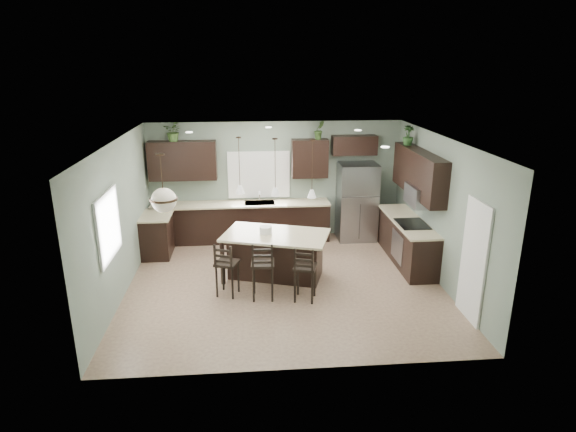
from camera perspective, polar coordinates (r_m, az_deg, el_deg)
The scene contains 33 objects.
ground at distance 9.48m, azimuth -0.40°, elevation -7.97°, with size 6.00×6.00×0.00m, color #9E8466.
pantry_door at distance 8.44m, azimuth 21.13°, elevation -5.05°, with size 0.04×0.82×2.04m, color white.
window_back at distance 11.53m, azimuth -3.48°, elevation 4.92°, with size 1.35×0.02×1.00m, color white.
window_left at distance 8.45m, azimuth -20.60°, elevation -1.11°, with size 0.02×1.10×1.00m, color white.
left_return_cabs at distance 11.03m, azimuth -15.25°, elevation -2.26°, with size 0.60×0.90×0.90m, color black.
left_return_countertop at distance 10.88m, azimuth -15.35°, elevation 0.06°, with size 0.66×0.96×0.04m, color beige.
back_lower_cabs at distance 11.55m, azimuth -5.57°, elevation -0.78°, with size 4.20×0.60×0.90m, color black.
back_countertop at distance 11.39m, azimuth -5.64°, elevation 1.43°, with size 4.20×0.66×0.04m, color beige.
sink_inset at distance 11.39m, azimuth -3.38°, elevation 1.56°, with size 0.70×0.45×0.01m, color gray.
faucet at distance 11.32m, azimuth -3.39°, elevation 2.22°, with size 0.02×0.02×0.28m, color silver.
back_upper_left at distance 11.39m, azimuth -12.39°, elevation 6.43°, with size 1.55×0.34×0.90m, color black.
back_upper_right at distance 11.39m, azimuth 2.59°, elevation 6.83°, with size 0.85×0.34×0.90m, color black.
fridge_header at distance 11.51m, azimuth 7.86°, elevation 8.32°, with size 1.05×0.34×0.45m, color black.
right_lower_cabs at distance 10.62m, azimuth 13.91°, elevation -2.95°, with size 0.60×2.35×0.90m, color black.
right_countertop at distance 10.46m, azimuth 14.00°, elevation -0.55°, with size 0.66×2.35×0.04m, color beige.
cooktop at distance 10.20m, azimuth 14.49°, elevation -0.90°, with size 0.58×0.75×0.02m, color black.
wall_oven_front at distance 10.28m, azimuth 12.78°, elevation -3.57°, with size 0.01×0.72×0.60m, color gray.
right_upper_cabs at distance 10.24m, azimuth 15.23°, elevation 4.95°, with size 0.34×2.35×0.90m, color black.
microwave at distance 10.06m, azimuth 15.30°, elevation 2.38°, with size 0.40×0.75×0.40m, color gray.
refrigerator at distance 11.61m, azimuth 8.17°, elevation 1.68°, with size 0.90×0.74×1.85m, color gray.
kitchen_island at distance 9.53m, azimuth -1.44°, elevation -4.76°, with size 2.01×1.14×0.92m, color black.
serving_dish at distance 9.39m, azimuth -2.65°, elevation -1.66°, with size 0.24×0.24×0.14m, color silver.
bar_stool_left at distance 8.90m, azimuth -7.22°, elevation -6.22°, with size 0.39×0.39×1.04m, color black.
bar_stool_center at distance 8.71m, azimuth -3.00°, elevation -6.38°, with size 0.41×0.41×1.12m, color black.
bar_stool_right at distance 8.66m, azimuth 2.03°, elevation -6.76°, with size 0.39×0.39×1.05m, color black.
pendant_left at distance 9.19m, azimuth -5.79°, elevation 5.97°, with size 0.17×0.17×1.10m, color white, non-canonical shape.
pendant_center at distance 9.00m, azimuth -1.53°, elevation 5.80°, with size 0.17×0.17×1.10m, color white, non-canonical shape.
pendant_right at distance 8.85m, azimuth 2.89°, elevation 5.59°, with size 0.17×0.17×1.10m, color silver, non-canonical shape.
chandelier at distance 7.73m, azimuth -14.67°, elevation 3.77°, with size 0.44×0.44×0.95m, color #F3E5C7, non-canonical shape.
plant_back_left at distance 11.27m, azimuth -13.40°, elevation 9.76°, with size 0.42×0.36×0.46m, color #365324.
plant_back_right at distance 11.27m, azimuth 3.72°, elevation 10.15°, with size 0.24×0.19×0.44m, color #334E22.
plant_right_wall at distance 10.78m, azimuth 14.07°, elevation 9.26°, with size 0.24×0.24×0.42m, color #274C21.
room_shell at distance 8.87m, azimuth -0.42°, elevation 1.95°, with size 6.00×6.00×6.00m.
Camera 1 is at (-0.66, -8.50, 4.14)m, focal length 30.00 mm.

